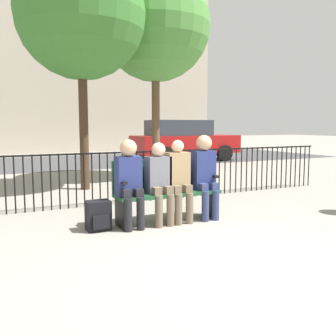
{
  "coord_description": "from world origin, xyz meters",
  "views": [
    {
      "loc": [
        -2.38,
        -2.75,
        1.42
      ],
      "look_at": [
        0.0,
        2.09,
        0.8
      ],
      "focal_mm": 40.0,
      "sensor_mm": 36.0,
      "label": 1
    }
  ],
  "objects_px": {
    "seated_person_0": "(129,178)",
    "seated_person_1": "(159,179)",
    "seated_person_3": "(205,171)",
    "tree_0": "(81,14)",
    "tree_1": "(155,26)",
    "parked_car_0": "(183,140)",
    "seated_person_2": "(178,177)",
    "park_bench": "(166,188)",
    "backpack": "(98,216)"
  },
  "relations": [
    {
      "from": "seated_person_1",
      "to": "tree_0",
      "type": "xyz_separation_m",
      "value": [
        -0.25,
        3.41,
        3.1
      ]
    },
    {
      "from": "seated_person_2",
      "to": "tree_1",
      "type": "height_order",
      "value": "tree_1"
    },
    {
      "from": "tree_0",
      "to": "seated_person_2",
      "type": "bearing_deg",
      "value": -80.74
    },
    {
      "from": "tree_1",
      "to": "parked_car_0",
      "type": "xyz_separation_m",
      "value": [
        3.01,
        4.0,
        -3.12
      ]
    },
    {
      "from": "seated_person_3",
      "to": "park_bench",
      "type": "bearing_deg",
      "value": 168.3
    },
    {
      "from": "seated_person_0",
      "to": "seated_person_2",
      "type": "relative_size",
      "value": 1.02
    },
    {
      "from": "tree_1",
      "to": "tree_0",
      "type": "bearing_deg",
      "value": -156.23
    },
    {
      "from": "backpack",
      "to": "parked_car_0",
      "type": "distance_m",
      "value": 10.14
    },
    {
      "from": "park_bench",
      "to": "tree_0",
      "type": "distance_m",
      "value": 4.64
    },
    {
      "from": "seated_person_3",
      "to": "tree_1",
      "type": "xyz_separation_m",
      "value": [
        1.16,
        4.35,
        3.24
      ]
    },
    {
      "from": "seated_person_1",
      "to": "backpack",
      "type": "height_order",
      "value": "seated_person_1"
    },
    {
      "from": "tree_0",
      "to": "tree_1",
      "type": "height_order",
      "value": "tree_1"
    },
    {
      "from": "seated_person_2",
      "to": "tree_1",
      "type": "bearing_deg",
      "value": 69.78
    },
    {
      "from": "backpack",
      "to": "tree_0",
      "type": "relative_size",
      "value": 0.08
    },
    {
      "from": "seated_person_2",
      "to": "backpack",
      "type": "xyz_separation_m",
      "value": [
        -1.19,
        0.07,
        -0.47
      ]
    },
    {
      "from": "seated_person_2",
      "to": "parked_car_0",
      "type": "distance_m",
      "value": 9.55
    },
    {
      "from": "backpack",
      "to": "tree_0",
      "type": "distance_m",
      "value": 4.92
    },
    {
      "from": "park_bench",
      "to": "seated_person_0",
      "type": "bearing_deg",
      "value": -168.46
    },
    {
      "from": "tree_1",
      "to": "parked_car_0",
      "type": "relative_size",
      "value": 1.29
    },
    {
      "from": "seated_person_0",
      "to": "seated_person_2",
      "type": "bearing_deg",
      "value": -0.09
    },
    {
      "from": "tree_0",
      "to": "parked_car_0",
      "type": "relative_size",
      "value": 1.23
    },
    {
      "from": "seated_person_0",
      "to": "tree_0",
      "type": "bearing_deg",
      "value": 86.52
    },
    {
      "from": "park_bench",
      "to": "tree_0",
      "type": "height_order",
      "value": "tree_0"
    },
    {
      "from": "seated_person_2",
      "to": "tree_1",
      "type": "distance_m",
      "value": 5.7
    },
    {
      "from": "seated_person_0",
      "to": "tree_0",
      "type": "distance_m",
      "value": 4.58
    },
    {
      "from": "tree_0",
      "to": "tree_1",
      "type": "distance_m",
      "value": 2.37
    },
    {
      "from": "seated_person_0",
      "to": "seated_person_1",
      "type": "height_order",
      "value": "seated_person_0"
    },
    {
      "from": "seated_person_0",
      "to": "seated_person_1",
      "type": "relative_size",
      "value": 1.04
    },
    {
      "from": "tree_0",
      "to": "parked_car_0",
      "type": "bearing_deg",
      "value": 43.73
    },
    {
      "from": "seated_person_3",
      "to": "backpack",
      "type": "bearing_deg",
      "value": 177.79
    },
    {
      "from": "backpack",
      "to": "parked_car_0",
      "type": "relative_size",
      "value": 0.1
    },
    {
      "from": "backpack",
      "to": "seated_person_2",
      "type": "bearing_deg",
      "value": -3.21
    },
    {
      "from": "backpack",
      "to": "parked_car_0",
      "type": "xyz_separation_m",
      "value": [
        5.81,
        8.29,
        0.64
      ]
    },
    {
      "from": "seated_person_3",
      "to": "backpack",
      "type": "relative_size",
      "value": 3.15
    },
    {
      "from": "seated_person_1",
      "to": "tree_0",
      "type": "bearing_deg",
      "value": 94.14
    },
    {
      "from": "parked_car_0",
      "to": "park_bench",
      "type": "bearing_deg",
      "value": -120.08
    },
    {
      "from": "seated_person_1",
      "to": "parked_car_0",
      "type": "height_order",
      "value": "parked_car_0"
    },
    {
      "from": "seated_person_1",
      "to": "parked_car_0",
      "type": "relative_size",
      "value": 0.28
    },
    {
      "from": "seated_person_1",
      "to": "seated_person_0",
      "type": "bearing_deg",
      "value": 179.61
    },
    {
      "from": "seated_person_3",
      "to": "parked_car_0",
      "type": "relative_size",
      "value": 0.3
    },
    {
      "from": "tree_0",
      "to": "tree_1",
      "type": "relative_size",
      "value": 0.95
    },
    {
      "from": "seated_person_2",
      "to": "tree_1",
      "type": "relative_size",
      "value": 0.22
    },
    {
      "from": "parked_car_0",
      "to": "seated_person_3",
      "type": "bearing_deg",
      "value": -116.54
    },
    {
      "from": "parked_car_0",
      "to": "seated_person_2",
      "type": "bearing_deg",
      "value": -118.94
    },
    {
      "from": "seated_person_2",
      "to": "backpack",
      "type": "relative_size",
      "value": 2.98
    },
    {
      "from": "backpack",
      "to": "seated_person_0",
      "type": "bearing_deg",
      "value": -8.69
    },
    {
      "from": "seated_person_0",
      "to": "tree_1",
      "type": "height_order",
      "value": "tree_1"
    },
    {
      "from": "seated_person_1",
      "to": "seated_person_3",
      "type": "height_order",
      "value": "seated_person_3"
    },
    {
      "from": "park_bench",
      "to": "seated_person_1",
      "type": "distance_m",
      "value": 0.27
    },
    {
      "from": "seated_person_0",
      "to": "parked_car_0",
      "type": "relative_size",
      "value": 0.29
    }
  ]
}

